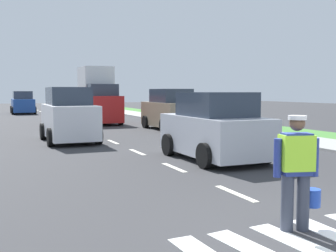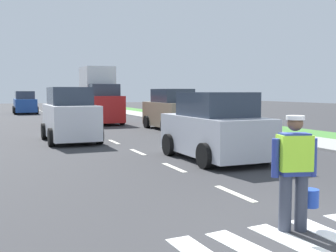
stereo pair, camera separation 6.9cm
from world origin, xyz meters
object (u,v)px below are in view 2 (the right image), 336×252
car_oncoming_third (25,103)px  delivery_truck (100,98)px  road_worker (295,167)px  car_parked_far (171,111)px  car_outgoing_ahead (215,128)px  car_oncoming_lead (70,116)px

car_oncoming_third → delivery_truck: bearing=-75.7°
road_worker → car_oncoming_third: bearing=92.5°
delivery_truck → car_parked_far: (2.53, -5.51, -0.62)m
car_outgoing_ahead → car_parked_far: car_parked_far is taller
car_outgoing_ahead → car_parked_far: size_ratio=0.93×
road_worker → delivery_truck: size_ratio=0.36×
delivery_truck → car_oncoming_lead: size_ratio=1.18×
delivery_truck → car_outgoing_ahead: bearing=-90.2°
delivery_truck → car_parked_far: 6.10m
car_oncoming_lead → car_parked_far: bearing=29.2°
road_worker → car_outgoing_ahead: 6.27m
car_outgoing_ahead → car_parked_far: bearing=74.4°
delivery_truck → car_oncoming_lead: (-3.26, -8.75, -0.60)m
car_parked_far → road_worker: bearing=-106.8°
road_worker → car_parked_far: 15.93m
road_worker → car_outgoing_ahead: bearing=71.4°
car_oncoming_lead → car_parked_far: (5.79, 3.24, -0.02)m
road_worker → car_parked_far: car_parked_far is taller
road_worker → car_outgoing_ahead: (2.00, 5.94, -0.01)m
road_worker → car_outgoing_ahead: car_outgoing_ahead is taller
car_outgoing_ahead → car_oncoming_third: bearing=96.9°
car_oncoming_third → car_oncoming_lead: bearing=-89.2°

